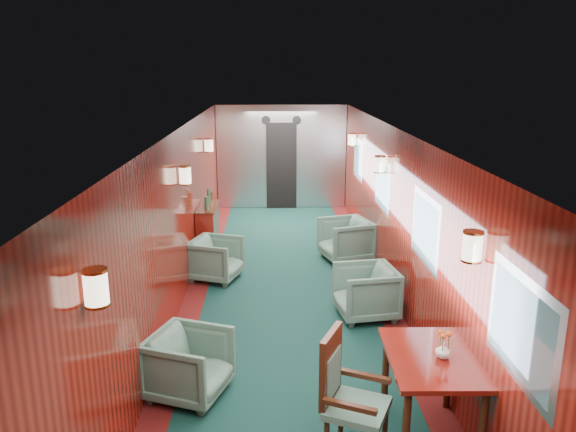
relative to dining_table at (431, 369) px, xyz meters
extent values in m
plane|color=#0D312A|center=(-1.14, 2.70, -0.68)|extent=(12.00, 12.00, 0.00)
cube|color=white|center=(-1.14, 2.70, 1.67)|extent=(3.00, 12.00, 0.10)
cube|color=white|center=(-1.14, 2.70, 1.68)|extent=(1.20, 12.00, 0.06)
cube|color=#65150D|center=(-1.14, 8.70, 0.52)|extent=(3.00, 0.10, 2.40)
cube|color=#65150D|center=(-2.64, 2.70, 0.52)|extent=(0.10, 12.00, 2.40)
cube|color=#65150D|center=(0.36, 2.70, 0.52)|extent=(0.10, 12.00, 2.40)
cube|color=#440E0D|center=(-2.49, 2.70, -0.68)|extent=(0.30, 12.00, 0.01)
cube|color=#440E0D|center=(0.21, 2.70, -0.68)|extent=(0.30, 12.00, 0.01)
cube|color=silver|center=(-1.14, 8.62, 0.52)|extent=(2.98, 0.12, 2.38)
cube|color=black|center=(-1.14, 8.54, 0.32)|extent=(0.70, 0.06, 2.00)
cylinder|color=black|center=(-1.49, 8.55, 1.37)|extent=(0.20, 0.04, 0.20)
cylinder|color=black|center=(-0.79, 8.55, 1.37)|extent=(0.20, 0.04, 0.20)
cube|color=#B1B3B8|center=(0.35, -0.80, 0.77)|extent=(0.02, 1.10, 0.80)
cube|color=#47646B|center=(0.34, -0.80, 0.77)|extent=(0.01, 0.96, 0.66)
cube|color=#B1B3B8|center=(0.35, 1.70, 0.77)|extent=(0.02, 1.10, 0.80)
cube|color=#47646B|center=(0.34, 1.70, 0.77)|extent=(0.01, 0.96, 0.66)
cube|color=#B1B3B8|center=(0.35, 4.20, 0.77)|extent=(0.02, 1.10, 0.80)
cube|color=#47646B|center=(0.34, 4.20, 0.77)|extent=(0.01, 0.96, 0.66)
cube|color=#B1B3B8|center=(0.35, 6.70, 0.77)|extent=(0.02, 1.10, 0.80)
cube|color=#47646B|center=(0.34, 6.70, 0.77)|extent=(0.01, 0.96, 0.66)
cylinder|color=beige|center=(-2.54, -0.80, 1.12)|extent=(0.16, 0.16, 0.24)
cylinder|color=#AD7A30|center=(-2.54, -0.80, 1.00)|extent=(0.17, 0.17, 0.02)
cylinder|color=beige|center=(0.26, 0.00, 1.12)|extent=(0.16, 0.16, 0.24)
cylinder|color=#AD7A30|center=(0.26, 0.00, 1.00)|extent=(0.17, 0.17, 0.02)
cylinder|color=beige|center=(-2.54, 3.20, 1.12)|extent=(0.16, 0.16, 0.24)
cylinder|color=#AD7A30|center=(-2.54, 3.20, 1.00)|extent=(0.17, 0.17, 0.02)
cylinder|color=beige|center=(0.26, 4.00, 1.12)|extent=(0.16, 0.16, 0.24)
cylinder|color=#AD7A30|center=(0.26, 4.00, 1.00)|extent=(0.17, 0.17, 0.02)
cylinder|color=beige|center=(-2.54, 6.20, 1.12)|extent=(0.16, 0.16, 0.24)
cylinder|color=#AD7A30|center=(-2.54, 6.20, 1.00)|extent=(0.17, 0.17, 0.02)
cylinder|color=beige|center=(0.26, 7.00, 1.12)|extent=(0.16, 0.16, 0.24)
cylinder|color=#AD7A30|center=(0.26, 7.00, 1.00)|extent=(0.17, 0.17, 0.02)
cube|color=#65150D|center=(0.00, 0.00, 0.11)|extent=(0.79, 1.11, 0.04)
cylinder|color=#381A0C|center=(-0.29, 0.47, -0.30)|extent=(0.07, 0.07, 0.77)
cylinder|color=#381A0C|center=(0.32, 0.46, -0.30)|extent=(0.07, 0.07, 0.77)
cube|color=#1D453C|center=(-0.67, -0.25, -0.20)|extent=(0.64, 0.64, 0.06)
cube|color=#381A0C|center=(-0.89, -0.15, 0.13)|extent=(0.23, 0.42, 0.63)
cube|color=#1D453C|center=(-0.87, -0.16, 0.07)|extent=(0.16, 0.31, 0.38)
cube|color=#381A0C|center=(-0.77, -0.47, -0.04)|extent=(0.42, 0.23, 0.04)
cube|color=#381A0C|center=(-0.58, -0.03, -0.04)|extent=(0.42, 0.23, 0.04)
cylinder|color=#381A0C|center=(-0.77, 0.01, -0.46)|extent=(0.05, 0.05, 0.45)
cylinder|color=#381A0C|center=(-0.41, -0.15, -0.46)|extent=(0.05, 0.05, 0.45)
cube|color=#65150D|center=(-2.48, 5.08, -0.24)|extent=(0.30, 1.00, 0.90)
cube|color=#381A0C|center=(-2.47, 5.08, 0.21)|extent=(0.32, 1.02, 0.02)
cylinder|color=#254B32|center=(-2.46, 4.83, 0.33)|extent=(0.07, 0.07, 0.22)
cylinder|color=#254B32|center=(-2.46, 5.18, 0.36)|extent=(0.06, 0.06, 0.28)
cylinder|color=#AD7A30|center=(-2.46, 5.38, 0.31)|extent=(0.08, 0.08, 0.18)
imported|color=silver|center=(0.08, -0.03, 0.20)|extent=(0.15, 0.15, 0.14)
imported|color=#1D453C|center=(-2.21, 0.76, -0.35)|extent=(0.94, 0.93, 0.67)
imported|color=#1D453C|center=(-2.24, 3.97, -0.35)|extent=(0.91, 0.90, 0.66)
imported|color=#1D453C|center=(-0.14, 2.55, -0.34)|extent=(0.86, 0.84, 0.69)
imported|color=#1D453C|center=(-0.12, 4.82, -0.33)|extent=(0.97, 0.96, 0.72)
camera|label=1|loc=(-1.37, -4.30, 2.53)|focal=35.00mm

